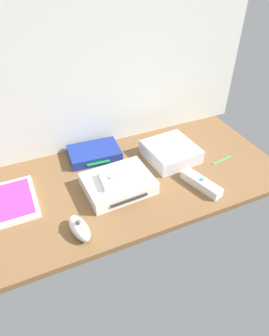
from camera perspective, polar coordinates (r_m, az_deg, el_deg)
ground_plane at (r=102.33cm, az=0.00°, el=-2.18°), size 100.00×48.00×2.00cm
back_wall at (r=105.83cm, az=-5.73°, el=19.84°), size 110.00×1.20×64.00cm
game_console at (r=96.11cm, az=-3.07°, el=-2.96°), size 21.75×17.28×4.40cm
mini_computer at (r=109.55cm, az=6.82°, el=3.10°), size 18.25×18.25×5.30cm
game_case at (r=99.48cm, az=-21.93°, el=-5.81°), size 13.71×19.08×1.56cm
network_router at (r=110.58cm, az=-7.59°, el=2.80°), size 18.78×13.26×3.40cm
remote_wand at (r=99.47cm, az=12.45°, el=-2.83°), size 7.62×15.21×3.40cm
remote_nunchuk at (r=84.94cm, az=-10.36°, el=-11.10°), size 6.06×10.61×5.10cm
remote_classic_pad at (r=93.57cm, az=-2.05°, el=-1.69°), size 14.97×9.08×2.40cm
stylus_pen at (r=113.26cm, az=16.23°, el=1.54°), size 9.01×1.97×0.70cm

